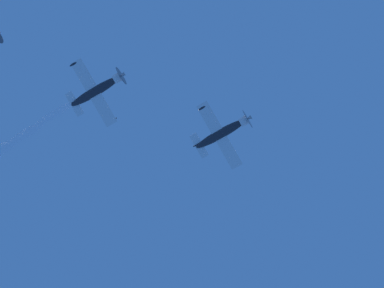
# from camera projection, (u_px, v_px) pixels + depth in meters

# --- Properties ---
(airplane_lead) EXTENTS (8.32, 8.90, 3.09)m
(airplane_lead) POSITION_uv_depth(u_px,v_px,m) (223.00, 133.00, 72.56)
(airplane_lead) COLOR #232328
(airplane_left_wingman) EXTENTS (8.39, 8.90, 3.17)m
(airplane_left_wingman) POSITION_uv_depth(u_px,v_px,m) (97.00, 90.00, 72.86)
(airplane_left_wingman) COLOR #232328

